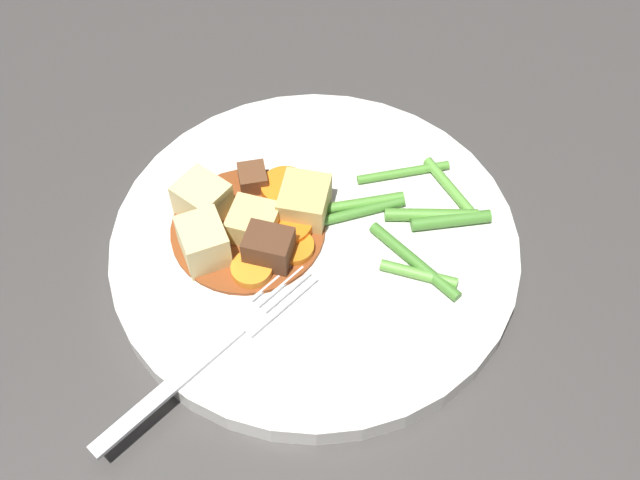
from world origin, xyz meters
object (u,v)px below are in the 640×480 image
(dinner_plate, at_px, (320,247))
(potato_chunk_1, at_px, (208,200))
(carrot_slice_3, at_px, (299,248))
(potato_chunk_0, at_px, (259,224))
(carrot_slice_2, at_px, (290,189))
(carrot_slice_1, at_px, (292,226))
(carrot_slice_0, at_px, (257,270))
(meat_chunk_0, at_px, (274,249))
(fork, at_px, (220,349))
(meat_chunk_1, at_px, (258,179))
(potato_chunk_3, at_px, (310,202))
(potato_chunk_2, at_px, (209,243))

(dinner_plate, xyz_separation_m, potato_chunk_1, (0.08, -0.02, 0.02))
(carrot_slice_3, height_order, potato_chunk_0, potato_chunk_0)
(dinner_plate, distance_m, carrot_slice_2, 0.05)
(carrot_slice_2, xyz_separation_m, potato_chunk_0, (0.02, 0.03, 0.01))
(carrot_slice_1, bearing_deg, potato_chunk_0, 4.82)
(carrot_slice_0, xyz_separation_m, carrot_slice_2, (-0.02, -0.07, 0.00))
(meat_chunk_0, distance_m, fork, 0.08)
(carrot_slice_0, xyz_separation_m, meat_chunk_1, (0.00, -0.07, 0.00))
(potato_chunk_1, distance_m, fork, 0.11)
(meat_chunk_1, bearing_deg, carrot_slice_0, 91.34)
(carrot_slice_0, xyz_separation_m, potato_chunk_3, (-0.03, -0.05, 0.01))
(carrot_slice_0, height_order, fork, carrot_slice_0)
(meat_chunk_1, bearing_deg, dinner_plate, 132.74)
(carrot_slice_0, xyz_separation_m, potato_chunk_2, (0.03, -0.01, 0.01))
(dinner_plate, xyz_separation_m, meat_chunk_1, (0.04, -0.05, 0.02))
(potato_chunk_3, bearing_deg, fork, 62.24)
(carrot_slice_2, xyz_separation_m, potato_chunk_1, (0.06, 0.02, 0.01))
(potato_chunk_1, relative_size, meat_chunk_1, 1.54)
(carrot_slice_1, height_order, potato_chunk_3, potato_chunk_3)
(carrot_slice_0, height_order, potato_chunk_2, potato_chunk_2)
(dinner_plate, xyz_separation_m, meat_chunk_0, (0.03, 0.02, 0.02))
(dinner_plate, distance_m, potato_chunk_2, 0.08)
(dinner_plate, relative_size, potato_chunk_1, 8.68)
(meat_chunk_0, relative_size, fork, 0.22)
(potato_chunk_0, height_order, fork, potato_chunk_0)
(carrot_slice_0, relative_size, potato_chunk_3, 0.76)
(carrot_slice_0, distance_m, carrot_slice_3, 0.03)
(carrot_slice_2, xyz_separation_m, potato_chunk_3, (-0.01, 0.02, 0.01))
(potato_chunk_3, bearing_deg, carrot_slice_3, 77.52)
(carrot_slice_1, bearing_deg, carrot_slice_0, 57.30)
(carrot_slice_2, distance_m, potato_chunk_0, 0.04)
(dinner_plate, relative_size, potato_chunk_3, 7.77)
(potato_chunk_0, bearing_deg, potato_chunk_2, 29.41)
(dinner_plate, height_order, potato_chunk_3, potato_chunk_3)
(potato_chunk_0, height_order, potato_chunk_1, potato_chunk_1)
(carrot_slice_3, xyz_separation_m, meat_chunk_0, (0.02, 0.01, 0.01))
(carrot_slice_2, height_order, potato_chunk_0, potato_chunk_0)
(carrot_slice_0, distance_m, meat_chunk_0, 0.02)
(carrot_slice_1, distance_m, potato_chunk_0, 0.02)
(carrot_slice_2, bearing_deg, carrot_slice_0, 72.82)
(potato_chunk_2, bearing_deg, potato_chunk_1, -84.94)
(carrot_slice_3, bearing_deg, dinner_plate, -145.94)
(potato_chunk_3, relative_size, meat_chunk_1, 1.73)
(potato_chunk_2, bearing_deg, dinner_plate, -170.43)
(potato_chunk_0, bearing_deg, meat_chunk_1, -86.84)
(potato_chunk_3, distance_m, meat_chunk_1, 0.04)
(carrot_slice_3, xyz_separation_m, fork, (0.05, 0.07, -0.00))
(potato_chunk_2, bearing_deg, potato_chunk_3, -152.14)
(meat_chunk_0, height_order, meat_chunk_1, meat_chunk_0)
(carrot_slice_0, distance_m, carrot_slice_2, 0.07)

